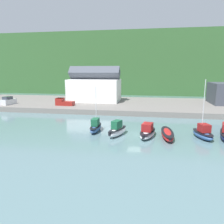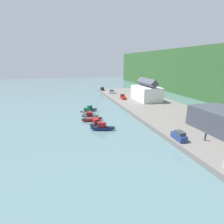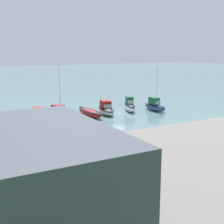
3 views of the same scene
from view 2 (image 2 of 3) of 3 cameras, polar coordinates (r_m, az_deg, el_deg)
ground_plane at (r=62.59m, az=-6.83°, el=-1.45°), size 320.00×320.00×0.00m
quay_promenade at (r=72.03m, az=15.03°, el=0.96°), size 106.51×26.26×1.22m
harbor_clubhouse at (r=83.79m, az=11.14°, el=6.36°), size 14.83×9.54×10.25m
yacht_club_building at (r=53.92m, az=32.10°, el=-2.27°), size 14.21×10.21×5.66m
moored_boat_0 at (r=68.97m, az=-7.12°, el=0.93°), size 1.56×5.48×7.54m
moored_boat_1 at (r=64.89m, az=-8.11°, el=-0.02°), size 3.21×5.41×2.49m
moored_boat_2 at (r=60.47m, az=-7.16°, el=-1.31°), size 3.20×6.29×2.21m
moored_boat_3 at (r=57.74m, az=-6.48°, el=-2.36°), size 2.02×7.16×1.05m
moored_boat_4 at (r=52.80m, az=-5.01°, el=-3.79°), size 3.29×5.20×8.92m
moored_boat_5 at (r=49.75m, az=-3.07°, el=-5.04°), size 3.54×7.26×2.32m
parked_car_0 at (r=112.19m, az=-3.25°, el=7.58°), size 4.20×1.81×2.16m
parked_car_1 at (r=43.86m, az=21.07°, el=-7.31°), size 4.31×2.06×2.16m
parked_car_3 at (r=99.75m, az=-0.00°, el=6.53°), size 2.27×4.38×2.16m
pickup_truck_0 at (r=85.95m, az=3.60°, el=4.87°), size 4.83×2.22×1.90m
person_on_quay at (r=45.84m, az=28.20°, el=-6.93°), size 0.40×0.40×2.14m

